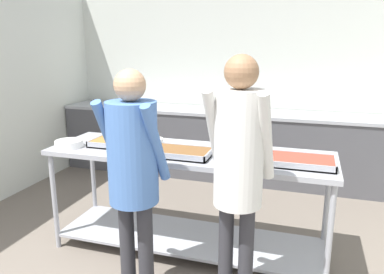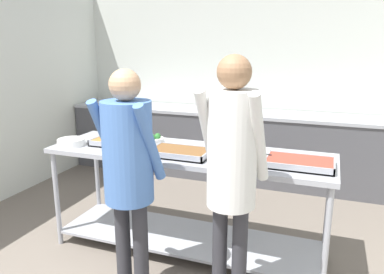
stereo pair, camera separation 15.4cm
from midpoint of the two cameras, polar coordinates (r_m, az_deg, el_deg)
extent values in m
cube|color=silver|center=(5.35, 5.83, 8.80)|extent=(4.88, 0.06, 2.65)
cube|color=#4C4C51|center=(5.15, 4.73, -1.33)|extent=(4.72, 0.62, 0.89)
cube|color=#9EA0A8|center=(5.04, 4.84, 3.78)|extent=(4.72, 0.65, 0.04)
cube|color=black|center=(5.23, -2.53, 4.29)|extent=(0.45, 0.36, 0.02)
cube|color=#9EA0A8|center=(3.17, -1.94, -2.53)|extent=(2.40, 0.73, 0.04)
cube|color=#9EA0A8|center=(3.48, -1.83, -15.04)|extent=(2.32, 0.65, 0.02)
cylinder|color=#9EA0A8|center=(3.62, -21.37, -9.18)|extent=(0.04, 0.04, 0.89)
cylinder|color=#9EA0A8|center=(2.89, 18.69, -14.97)|extent=(0.04, 0.04, 0.89)
cylinder|color=#9EA0A8|center=(4.08, -15.86, -6.06)|extent=(0.04, 0.04, 0.89)
cylinder|color=#9EA0A8|center=(3.46, 18.59, -10.00)|extent=(0.04, 0.04, 0.89)
cylinder|color=white|center=(3.49, -19.42, -1.35)|extent=(0.25, 0.25, 0.01)
cylinder|color=white|center=(3.48, -19.44, -1.16)|extent=(0.25, 0.25, 0.01)
cylinder|color=white|center=(3.48, -19.45, -0.97)|extent=(0.24, 0.24, 0.01)
cylinder|color=white|center=(3.48, -19.47, -0.78)|extent=(0.24, 0.24, 0.01)
cylinder|color=white|center=(3.47, -19.48, -0.59)|extent=(0.24, 0.24, 0.01)
cube|color=#9EA0A8|center=(3.44, -13.04, -1.10)|extent=(0.37, 0.32, 0.01)
cube|color=#9E6B33|center=(3.43, -13.06, -0.69)|extent=(0.35, 0.29, 0.04)
cube|color=#9EA0A8|center=(3.31, -14.39, -1.40)|extent=(0.37, 0.01, 0.05)
cube|color=#9EA0A8|center=(3.56, -11.82, -0.16)|extent=(0.37, 0.01, 0.05)
cube|color=#9EA0A8|center=(3.53, -15.57, -0.52)|extent=(0.01, 0.32, 0.05)
cube|color=#9EA0A8|center=(3.35, -10.40, -1.00)|extent=(0.01, 0.32, 0.05)
cylinder|color=silver|center=(3.41, -7.31, -0.64)|extent=(0.19, 0.19, 0.05)
sphere|color=#2D702D|center=(3.38, -6.76, -0.10)|extent=(0.05, 0.05, 0.05)
sphere|color=#2D702D|center=(3.42, -6.71, 0.06)|extent=(0.06, 0.06, 0.06)
sphere|color=#2D702D|center=(3.43, -7.77, 0.09)|extent=(0.04, 0.04, 0.04)
sphere|color=#2D702D|center=(3.39, -7.60, -0.08)|extent=(0.06, 0.06, 0.06)
sphere|color=#2D702D|center=(3.35, -7.55, -0.26)|extent=(0.06, 0.06, 0.06)
cube|color=#9EA0A8|center=(3.04, -3.07, -2.77)|extent=(0.48, 0.30, 0.01)
cube|color=brown|center=(3.03, -3.08, -2.31)|extent=(0.45, 0.28, 0.04)
cube|color=#9EA0A8|center=(2.90, -4.08, -3.14)|extent=(0.48, 0.01, 0.05)
cube|color=#9EA0A8|center=(3.16, -2.16, -1.67)|extent=(0.48, 0.01, 0.05)
cube|color=#9EA0A8|center=(3.12, -7.08, -1.99)|extent=(0.01, 0.30, 0.05)
cube|color=#9EA0A8|center=(2.96, 1.15, -2.77)|extent=(0.01, 0.30, 0.05)
cylinder|color=#9EA0A8|center=(2.99, 5.88, -2.60)|extent=(0.24, 0.24, 0.06)
cylinder|color=brown|center=(2.99, 5.89, -2.16)|extent=(0.21, 0.21, 0.01)
cylinder|color=black|center=(2.96, 9.46, -2.52)|extent=(0.14, 0.02, 0.02)
cube|color=#9EA0A8|center=(2.92, 14.84, -3.97)|extent=(0.49, 0.32, 0.01)
cube|color=#B23D2D|center=(2.91, 14.87, -3.49)|extent=(0.47, 0.29, 0.04)
cube|color=#9EA0A8|center=(2.76, 14.68, -4.50)|extent=(0.49, 0.01, 0.05)
cube|color=#9EA0A8|center=(3.06, 15.02, -2.72)|extent=(0.49, 0.01, 0.05)
cube|color=#9EA0A8|center=(2.93, 10.14, -3.19)|extent=(0.01, 0.32, 0.05)
cube|color=#9EA0A8|center=(2.91, 19.61, -3.91)|extent=(0.01, 0.32, 0.05)
cylinder|color=#2D2D33|center=(2.87, -11.40, -16.20)|extent=(0.11, 0.11, 0.75)
cylinder|color=#2D2D33|center=(2.80, -8.70, -16.96)|extent=(0.11, 0.11, 0.75)
cylinder|color=#4770B2|center=(2.63, -14.11, -0.23)|extent=(0.10, 0.32, 0.56)
cylinder|color=#4770B2|center=(2.43, -7.32, -1.07)|extent=(0.10, 0.32, 0.56)
cylinder|color=#4770B2|center=(2.55, -10.76, -2.41)|extent=(0.34, 0.34, 0.69)
sphere|color=tan|center=(2.46, -11.25, 7.75)|extent=(0.21, 0.21, 0.21)
cylinder|color=#2D2D33|center=(2.68, 3.42, -17.76)|extent=(0.10, 0.10, 0.80)
cylinder|color=#2D2D33|center=(2.64, 6.44, -18.33)|extent=(0.10, 0.10, 0.80)
cylinder|color=silver|center=(2.37, 1.54, 0.62)|extent=(0.10, 0.33, 0.60)
cylinder|color=silver|center=(2.27, 9.35, -0.16)|extent=(0.10, 0.33, 0.60)
cylinder|color=silver|center=(2.34, 5.31, -1.83)|extent=(0.31, 0.31, 0.74)
sphere|color=#8C6647|center=(2.26, 5.59, 9.85)|extent=(0.21, 0.21, 0.21)
cylinder|color=silver|center=(5.09, 5.41, 5.18)|extent=(0.08, 0.08, 0.19)
cone|color=silver|center=(5.07, 5.45, 6.64)|extent=(0.07, 0.07, 0.07)
cylinder|color=black|center=(5.07, 5.46, 7.14)|extent=(0.03, 0.03, 0.02)
camera|label=1|loc=(0.08, -91.37, -0.34)|focal=35.00mm
camera|label=2|loc=(0.08, 88.63, 0.34)|focal=35.00mm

